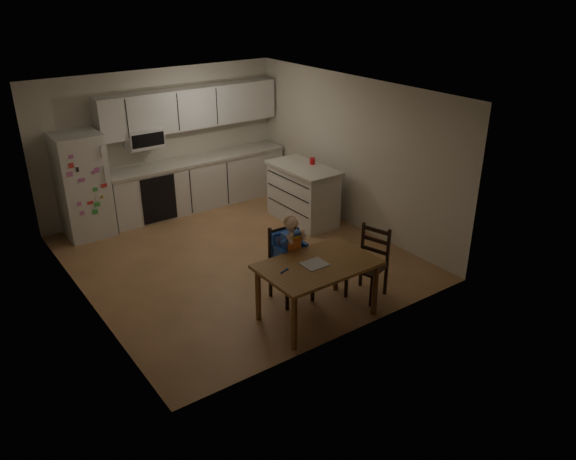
# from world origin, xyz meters

# --- Properties ---
(room) EXTENTS (4.52, 5.01, 2.51)m
(room) POSITION_xyz_m (0.00, 0.48, 1.25)
(room) COLOR olive
(room) RESTS_ON ground
(refrigerator) EXTENTS (0.72, 0.70, 1.70)m
(refrigerator) POSITION_xyz_m (-1.55, 2.15, 0.85)
(refrigerator) COLOR silver
(refrigerator) RESTS_ON ground
(kitchen_run) EXTENTS (3.37, 0.62, 2.15)m
(kitchen_run) POSITION_xyz_m (0.50, 2.24, 0.88)
(kitchen_run) COLOR silver
(kitchen_run) RESTS_ON ground
(kitchen_island) EXTENTS (0.70, 1.34, 0.99)m
(kitchen_island) POSITION_xyz_m (1.66, 0.53, 0.50)
(kitchen_island) COLOR silver
(kitchen_island) RESTS_ON ground
(red_cup) EXTENTS (0.09, 0.09, 0.11)m
(red_cup) POSITION_xyz_m (1.87, 0.55, 1.04)
(red_cup) COLOR red
(red_cup) RESTS_ON kitchen_island
(dining_table) EXTENTS (1.41, 0.91, 0.76)m
(dining_table) POSITION_xyz_m (-0.03, -2.00, 0.66)
(dining_table) COLOR brown
(dining_table) RESTS_ON ground
(napkin) EXTENTS (0.29, 0.25, 0.01)m
(napkin) POSITION_xyz_m (-0.08, -2.00, 0.76)
(napkin) COLOR #B5B5BA
(napkin) RESTS_ON dining_table
(toddler_spoon) EXTENTS (0.12, 0.06, 0.02)m
(toddler_spoon) POSITION_xyz_m (-0.49, -1.93, 0.77)
(toddler_spoon) COLOR #214BB6
(toddler_spoon) RESTS_ON dining_table
(chair_booster) EXTENTS (0.46, 0.46, 1.18)m
(chair_booster) POSITION_xyz_m (-0.03, -1.41, 0.71)
(chair_booster) COLOR black
(chair_booster) RESTS_ON ground
(chair_side) EXTENTS (0.52, 0.52, 0.95)m
(chair_side) POSITION_xyz_m (0.91, -1.95, 0.54)
(chair_side) COLOR black
(chair_side) RESTS_ON ground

